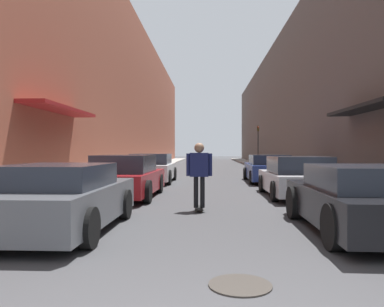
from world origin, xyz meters
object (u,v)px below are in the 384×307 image
(parked_car_left_1, at_px, (126,177))
(parked_car_right_1, at_px, (297,178))
(parked_car_right_0, at_px, (363,199))
(skateboarder, at_px, (199,169))
(traffic_light, at_px, (258,141))
(parked_car_left_2, at_px, (152,169))
(manhole_cover, at_px, (240,285))
(parked_car_right_2, at_px, (268,169))
(parked_car_left_0, at_px, (61,198))

(parked_car_left_1, relative_size, parked_car_right_1, 1.06)
(parked_car_right_0, distance_m, skateboarder, 3.84)
(traffic_light, bearing_deg, parked_car_left_1, -108.65)
(parked_car_left_2, distance_m, manhole_cover, 13.38)
(parked_car_right_2, bearing_deg, manhole_cover, -100.39)
(parked_car_left_1, height_order, parked_car_right_1, parked_car_left_1)
(parked_car_right_1, distance_m, manhole_cover, 8.36)
(parked_car_left_1, distance_m, parked_car_right_0, 7.18)
(parked_car_left_0, height_order, parked_car_right_1, parked_car_right_1)
(parked_car_right_1, height_order, parked_car_right_2, parked_car_right_1)
(parked_car_left_2, distance_m, traffic_light, 16.23)
(manhole_cover, height_order, traffic_light, traffic_light)
(parked_car_right_0, distance_m, parked_car_right_2, 10.77)
(parked_car_left_1, bearing_deg, parked_car_left_2, 90.13)
(parked_car_left_0, relative_size, parked_car_right_1, 1.00)
(skateboarder, xyz_separation_m, traffic_light, (4.46, 22.59, 1.22))
(traffic_light, bearing_deg, manhole_cover, -98.01)
(parked_car_right_0, bearing_deg, traffic_light, 86.67)
(parked_car_left_2, xyz_separation_m, skateboarder, (2.36, -7.94, 0.38))
(skateboarder, height_order, manhole_cover, skateboarder)
(parked_car_right_1, relative_size, parked_car_right_2, 0.90)
(parked_car_left_0, relative_size, parked_car_left_2, 0.96)
(parked_car_left_2, height_order, parked_car_right_1, parked_car_left_2)
(parked_car_left_0, distance_m, parked_car_right_0, 5.49)
(parked_car_left_0, distance_m, skateboarder, 3.52)
(parked_car_left_2, height_order, parked_car_right_0, parked_car_left_2)
(parked_car_right_1, xyz_separation_m, manhole_cover, (-2.51, -7.95, -0.61))
(parked_car_left_2, height_order, parked_car_right_2, parked_car_left_2)
(manhole_cover, bearing_deg, parked_car_right_0, 48.29)
(parked_car_left_1, height_order, parked_car_right_0, parked_car_left_1)
(parked_car_left_0, distance_m, parked_car_right_2, 12.19)
(parked_car_right_0, height_order, parked_car_right_1, parked_car_right_1)
(parked_car_left_2, distance_m, parked_car_right_2, 5.42)
(parked_car_left_1, relative_size, manhole_cover, 6.07)
(skateboarder, bearing_deg, parked_car_right_0, -38.03)
(skateboarder, bearing_deg, parked_car_left_2, 106.54)
(parked_car_left_2, distance_m, parked_car_right_0, 11.61)
(parked_car_right_0, height_order, parked_car_right_2, parked_car_right_2)
(parked_car_left_2, relative_size, skateboarder, 2.50)
(parked_car_left_1, bearing_deg, traffic_light, 71.35)
(parked_car_right_1, bearing_deg, manhole_cover, -107.51)
(parked_car_right_0, relative_size, skateboarder, 2.51)
(parked_car_right_2, bearing_deg, traffic_light, 84.29)
(parked_car_right_0, height_order, skateboarder, skateboarder)
(parked_car_left_2, relative_size, parked_car_right_0, 1.00)
(parked_car_left_1, bearing_deg, skateboarder, -45.93)
(parked_car_left_0, xyz_separation_m, parked_car_right_0, (5.49, 0.11, -0.00))
(parked_car_left_1, distance_m, skateboarder, 3.40)
(parked_car_left_2, bearing_deg, skateboarder, -73.46)
(parked_car_left_2, bearing_deg, traffic_light, 65.04)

